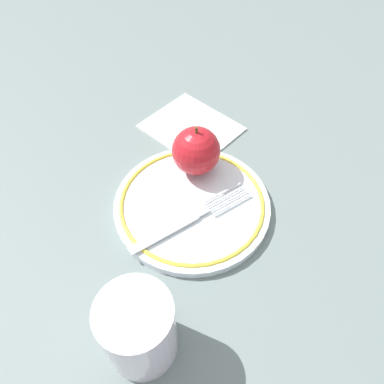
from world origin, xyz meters
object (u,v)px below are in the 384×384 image
at_px(drinking_glass, 139,330).
at_px(apple_red_whole, 196,151).
at_px(plate, 192,204).
at_px(fork, 188,220).
at_px(napkin_folded, 191,127).

bearing_deg(drinking_glass, apple_red_whole, 143.59).
distance_m(plate, fork, 0.03).
height_order(apple_red_whole, fork, apple_red_whole).
bearing_deg(plate, fork, -32.83).
height_order(plate, apple_red_whole, apple_red_whole).
height_order(apple_red_whole, napkin_folded, apple_red_whole).
distance_m(fork, napkin_folded, 0.20).
bearing_deg(napkin_folded, drinking_glass, -31.48).
height_order(fork, napkin_folded, fork).
xyz_separation_m(fork, napkin_folded, (-0.18, 0.08, -0.01)).
bearing_deg(apple_red_whole, plate, -28.43).
bearing_deg(napkin_folded, plate, -22.68).
bearing_deg(apple_red_whole, drinking_glass, -36.41).
xyz_separation_m(apple_red_whole, fork, (0.08, -0.05, -0.03)).
height_order(plate, napkin_folded, plate).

